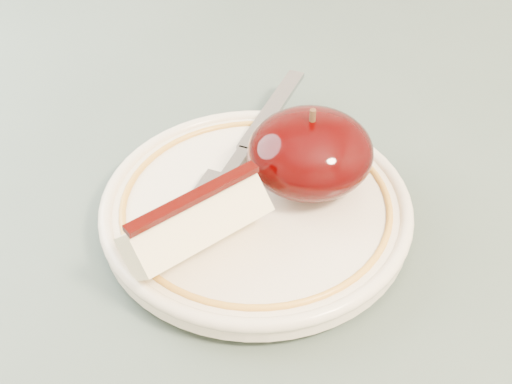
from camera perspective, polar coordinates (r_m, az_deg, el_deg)
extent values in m
cylinder|color=brown|center=(1.04, 13.33, -2.98)|extent=(0.05, 0.05, 0.71)
cube|color=#475850|center=(0.43, -9.76, -12.52)|extent=(0.90, 0.90, 0.04)
cylinder|color=beige|center=(0.46, 0.00, -2.30)|extent=(0.11, 0.11, 0.01)
cylinder|color=beige|center=(0.46, 0.00, -1.49)|extent=(0.20, 0.20, 0.01)
torus|color=beige|center=(0.45, 0.00, -1.03)|extent=(0.20, 0.20, 0.01)
torus|color=gold|center=(0.45, 0.00, -0.90)|extent=(0.17, 0.17, 0.00)
ellipsoid|color=black|center=(0.45, 4.36, 3.17)|extent=(0.08, 0.08, 0.05)
cylinder|color=#472D19|center=(0.44, 4.55, 5.98)|extent=(0.00, 0.00, 0.01)
cube|color=#F1E8B2|center=(0.41, -4.83, -2.58)|extent=(0.10, 0.07, 0.04)
cube|color=#2F0301|center=(0.40, -5.00, -0.44)|extent=(0.08, 0.05, 0.00)
cube|color=gray|center=(0.52, 1.33, 6.64)|extent=(0.07, 0.09, 0.00)
cube|color=gray|center=(0.47, -1.58, 2.41)|extent=(0.02, 0.03, 0.00)
cube|color=gray|center=(0.46, -2.96, 0.38)|extent=(0.04, 0.04, 0.00)
cube|color=gray|center=(0.43, -3.31, -2.59)|extent=(0.03, 0.04, 0.00)
cube|color=gray|center=(0.43, -4.24, -2.31)|extent=(0.03, 0.04, 0.00)
cube|color=gray|center=(0.44, -5.16, -2.03)|extent=(0.03, 0.04, 0.00)
cube|color=gray|center=(0.44, -6.07, -1.76)|extent=(0.03, 0.04, 0.00)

